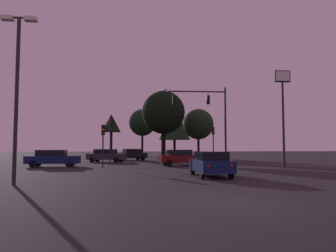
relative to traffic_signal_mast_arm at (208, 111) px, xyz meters
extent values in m
plane|color=black|center=(-4.06, 4.01, -5.37)|extent=(168.00, 168.00, 0.00)
cylinder|color=#232326|center=(1.70, -0.07, -1.47)|extent=(0.20, 0.20, 7.80)
cylinder|color=#232326|center=(-1.17, 0.04, 1.96)|extent=(5.75, 0.36, 0.14)
ellipsoid|color=#F4EACC|center=(-4.34, 0.16, 2.11)|extent=(0.56, 0.28, 0.16)
cylinder|color=#232326|center=(-0.02, -0.01, 1.77)|extent=(0.05, 0.05, 0.38)
cube|color=black|center=(-0.02, -0.01, 1.14)|extent=(0.31, 0.25, 0.90)
sphere|color=red|center=(-0.01, 0.13, 1.42)|extent=(0.18, 0.18, 0.18)
sphere|color=#56380C|center=(-0.01, 0.13, 1.14)|extent=(0.18, 0.18, 0.18)
sphere|color=#0C4219|center=(-0.01, 0.13, 0.86)|extent=(0.18, 0.18, 0.18)
cylinder|color=#232326|center=(-3.47, 0.13, 1.74)|extent=(0.05, 0.05, 0.44)
cube|color=black|center=(-3.47, 0.13, 1.07)|extent=(0.31, 0.25, 0.90)
sphere|color=red|center=(-3.46, 0.27, 1.35)|extent=(0.18, 0.18, 0.18)
sphere|color=#56380C|center=(-3.46, 0.27, 1.07)|extent=(0.18, 0.18, 0.18)
sphere|color=#0C4219|center=(-3.46, 0.27, 0.79)|extent=(0.18, 0.18, 0.18)
cylinder|color=#232326|center=(1.62, 4.51, -3.78)|extent=(0.12, 0.12, 3.18)
cube|color=black|center=(1.62, 4.51, -1.74)|extent=(0.35, 0.31, 0.90)
sphere|color=red|center=(1.59, 4.38, -1.46)|extent=(0.18, 0.18, 0.18)
sphere|color=#56380C|center=(1.59, 4.38, -1.74)|extent=(0.18, 0.18, 0.18)
sphere|color=#0C4219|center=(1.59, 4.38, -2.02)|extent=(0.18, 0.18, 0.18)
cylinder|color=#232326|center=(-10.06, -3.08, -3.97)|extent=(0.12, 0.12, 2.80)
cube|color=black|center=(-10.06, -3.08, -2.12)|extent=(0.33, 0.28, 0.90)
sphere|color=#4C0A0A|center=(-10.04, -3.21, -1.84)|extent=(0.18, 0.18, 0.18)
sphere|color=#F9A319|center=(-10.04, -3.21, -2.12)|extent=(0.18, 0.18, 0.18)
sphere|color=#0C4219|center=(-10.04, -3.21, -2.40)|extent=(0.18, 0.18, 0.18)
cylinder|color=#232326|center=(-9.87, 2.32, -3.43)|extent=(0.12, 0.12, 3.89)
cube|color=black|center=(-9.87, 2.32, -1.04)|extent=(0.34, 0.29, 0.90)
sphere|color=red|center=(-9.84, 2.18, -0.76)|extent=(0.18, 0.18, 0.18)
sphere|color=#56380C|center=(-9.84, 2.18, -1.04)|extent=(0.18, 0.18, 0.18)
sphere|color=#0C4219|center=(-9.84, 2.18, -1.32)|extent=(0.18, 0.18, 0.18)
cube|color=#0F1947|center=(-2.72, -11.67, -4.71)|extent=(1.88, 4.21, 0.68)
cube|color=black|center=(-2.72, -11.82, -4.11)|extent=(1.61, 2.28, 0.52)
cylinder|color=black|center=(-3.56, -10.28, -5.05)|extent=(0.20, 0.64, 0.64)
cylinder|color=black|center=(-1.90, -10.28, -5.05)|extent=(0.20, 0.64, 0.64)
cylinder|color=black|center=(-3.55, -13.06, -5.05)|extent=(0.20, 0.64, 0.64)
cylinder|color=black|center=(-1.89, -13.05, -5.05)|extent=(0.20, 0.64, 0.64)
sphere|color=red|center=(-3.37, -13.78, -4.61)|extent=(0.14, 0.14, 0.14)
sphere|color=red|center=(-2.06, -13.78, -4.61)|extent=(0.14, 0.14, 0.14)
cube|color=#4C0F0F|center=(-2.99, -1.14, -4.71)|extent=(4.14, 2.22, 0.68)
cube|color=black|center=(-3.14, -1.15, -4.11)|extent=(2.29, 1.78, 0.52)
cylinder|color=black|center=(-1.77, -0.19, -5.05)|extent=(0.66, 0.26, 0.64)
cylinder|color=black|center=(-1.61, -1.82, -5.05)|extent=(0.66, 0.26, 0.64)
cylinder|color=black|center=(-4.38, -0.45, -5.05)|extent=(0.66, 0.26, 0.64)
cylinder|color=black|center=(-4.22, -2.08, -5.05)|extent=(0.66, 0.26, 0.64)
sphere|color=red|center=(-5.04, -0.69, -4.61)|extent=(0.14, 0.14, 0.14)
sphere|color=red|center=(-4.92, -1.97, -4.61)|extent=(0.14, 0.14, 0.14)
cube|color=#0F1947|center=(-14.57, -1.54, -4.71)|extent=(4.62, 1.95, 0.68)
cube|color=black|center=(-14.72, -1.54, -4.11)|extent=(2.52, 1.62, 0.52)
cylinder|color=black|center=(-13.09, -0.69, -5.05)|extent=(0.65, 0.22, 0.64)
cylinder|color=black|center=(-13.03, -2.27, -5.05)|extent=(0.65, 0.22, 0.64)
cylinder|color=black|center=(-16.10, -0.81, -5.05)|extent=(0.65, 0.22, 0.64)
cylinder|color=black|center=(-16.04, -2.38, -5.05)|extent=(0.65, 0.22, 0.64)
sphere|color=red|center=(-16.88, -1.00, -4.61)|extent=(0.14, 0.14, 0.14)
sphere|color=red|center=(-16.83, -2.25, -4.61)|extent=(0.14, 0.14, 0.14)
cube|color=black|center=(-7.82, 10.97, -4.71)|extent=(4.35, 3.18, 0.68)
cube|color=black|center=(-7.68, 11.03, -4.11)|extent=(2.57, 2.28, 0.52)
cylinder|color=black|center=(-8.72, 9.72, -5.05)|extent=(0.67, 0.42, 0.64)
cylinder|color=black|center=(-9.33, 11.28, -5.05)|extent=(0.67, 0.42, 0.64)
cylinder|color=black|center=(-6.30, 10.67, -5.05)|extent=(0.67, 0.42, 0.64)
cylinder|color=black|center=(-6.91, 12.23, -5.05)|extent=(0.67, 0.42, 0.64)
sphere|color=red|center=(-5.74, 11.08, -4.61)|extent=(0.14, 0.14, 0.14)
sphere|color=red|center=(-6.22, 12.30, -4.61)|extent=(0.14, 0.14, 0.14)
cube|color=#232328|center=(-10.59, 6.39, -4.71)|extent=(4.67, 2.84, 0.68)
cube|color=black|center=(-10.73, 6.43, -4.11)|extent=(2.67, 2.07, 0.52)
cylinder|color=black|center=(-9.00, 6.74, -5.05)|extent=(0.67, 0.36, 0.64)
cylinder|color=black|center=(-9.41, 5.26, -5.05)|extent=(0.67, 0.36, 0.64)
cylinder|color=black|center=(-11.77, 7.51, -5.05)|extent=(0.67, 0.36, 0.64)
cylinder|color=black|center=(-12.18, 6.03, -5.05)|extent=(0.67, 0.36, 0.64)
sphere|color=red|center=(-12.54, 7.56, -4.61)|extent=(0.14, 0.14, 0.14)
sphere|color=red|center=(-12.86, 6.39, -4.61)|extent=(0.14, 0.14, 0.14)
cylinder|color=#232326|center=(-12.99, -14.73, -1.31)|extent=(0.18, 0.18, 8.13)
cylinder|color=#232326|center=(-12.99, -14.73, 2.75)|extent=(1.32, 0.10, 0.10)
cube|color=#F4EACC|center=(-13.54, -14.73, 2.70)|extent=(0.60, 0.36, 0.20)
cube|color=#F4EACC|center=(-12.44, -14.73, 2.70)|extent=(0.60, 0.36, 0.20)
cylinder|color=#232326|center=(5.37, -4.91, -1.67)|extent=(0.20, 0.20, 7.40)
cube|color=black|center=(5.37, -4.91, 2.53)|extent=(1.40, 0.26, 1.00)
cube|color=white|center=(5.37, -5.04, 2.53)|extent=(1.23, 0.03, 0.84)
cylinder|color=black|center=(-10.97, 17.67, -3.34)|extent=(0.42, 0.42, 4.07)
cone|color=black|center=(-10.97, 17.67, 0.07)|extent=(2.91, 2.91, 2.73)
cylinder|color=black|center=(0.80, 8.94, -3.71)|extent=(0.30, 0.30, 3.33)
sphere|color=black|center=(0.80, 8.94, -0.66)|extent=(3.94, 3.94, 3.94)
cylinder|color=black|center=(-6.09, 22.61, -3.21)|extent=(0.36, 0.36, 4.33)
sphere|color=black|center=(-6.09, 22.61, 0.56)|extent=(4.59, 4.59, 4.59)
cylinder|color=black|center=(-0.77, 20.97, -3.88)|extent=(0.41, 0.41, 2.98)
cone|color=black|center=(-0.77, 20.97, 0.40)|extent=(5.27, 5.27, 5.58)
cylinder|color=black|center=(-3.98, 6.07, -3.34)|extent=(0.51, 0.51, 4.07)
sphere|color=black|center=(-3.98, 6.07, 0.49)|extent=(5.11, 5.11, 5.11)
camera|label=1|loc=(-7.28, -30.15, -3.57)|focal=33.01mm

